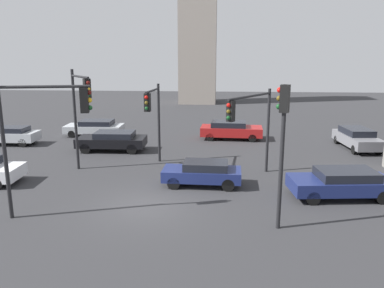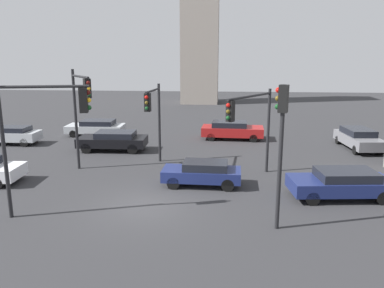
{
  "view_description": "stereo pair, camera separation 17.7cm",
  "coord_description": "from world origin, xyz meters",
  "px_view_note": "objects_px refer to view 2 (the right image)",
  "views": [
    {
      "loc": [
        3.28,
        -15.93,
        6.58
      ],
      "look_at": [
        1.75,
        4.31,
        1.85
      ],
      "focal_mm": 36.13,
      "sensor_mm": 36.0,
      "label": 1
    },
    {
      "loc": [
        3.45,
        -15.92,
        6.58
      ],
      "look_at": [
        1.75,
        4.31,
        1.85
      ],
      "focal_mm": 36.13,
      "sensor_mm": 36.0,
      "label": 2
    }
  ],
  "objects_px": {
    "traffic_light_3": "(281,131)",
    "car_5": "(203,173)",
    "car_2": "(358,138)",
    "traffic_light_1": "(42,121)",
    "car_4": "(232,130)",
    "traffic_light_2": "(250,117)",
    "car_7": "(342,183)",
    "car_0": "(11,135)",
    "car_1": "(113,140)",
    "traffic_light_4": "(81,103)",
    "car_3": "(96,127)",
    "traffic_light_0": "(154,110)"
  },
  "relations": [
    {
      "from": "traffic_light_0",
      "to": "car_4",
      "type": "relative_size",
      "value": 0.99
    },
    {
      "from": "car_2",
      "to": "car_4",
      "type": "relative_size",
      "value": 0.98
    },
    {
      "from": "traffic_light_3",
      "to": "car_4",
      "type": "relative_size",
      "value": 1.13
    },
    {
      "from": "car_1",
      "to": "car_7",
      "type": "xyz_separation_m",
      "value": [
        13.21,
        -8.05,
        -0.02
      ]
    },
    {
      "from": "traffic_light_0",
      "to": "traffic_light_2",
      "type": "bearing_deg",
      "value": 73.22
    },
    {
      "from": "traffic_light_3",
      "to": "car_2",
      "type": "bearing_deg",
      "value": -98.6
    },
    {
      "from": "car_7",
      "to": "traffic_light_1",
      "type": "bearing_deg",
      "value": 7.48
    },
    {
      "from": "car_1",
      "to": "car_7",
      "type": "height_order",
      "value": "car_1"
    },
    {
      "from": "car_1",
      "to": "car_4",
      "type": "bearing_deg",
      "value": -153.12
    },
    {
      "from": "car_4",
      "to": "car_7",
      "type": "relative_size",
      "value": 1.0
    },
    {
      "from": "traffic_light_0",
      "to": "traffic_light_4",
      "type": "bearing_deg",
      "value": -61.13
    },
    {
      "from": "car_1",
      "to": "traffic_light_1",
      "type": "bearing_deg",
      "value": 91.12
    },
    {
      "from": "car_7",
      "to": "car_0",
      "type": "bearing_deg",
      "value": -29.76
    },
    {
      "from": "traffic_light_2",
      "to": "car_3",
      "type": "distance_m",
      "value": 16.34
    },
    {
      "from": "car_3",
      "to": "car_0",
      "type": "bearing_deg",
      "value": 32.84
    },
    {
      "from": "car_0",
      "to": "car_5",
      "type": "relative_size",
      "value": 1.07
    },
    {
      "from": "traffic_light_0",
      "to": "car_2",
      "type": "bearing_deg",
      "value": 117.65
    },
    {
      "from": "traffic_light_2",
      "to": "car_4",
      "type": "height_order",
      "value": "traffic_light_2"
    },
    {
      "from": "traffic_light_0",
      "to": "car_0",
      "type": "height_order",
      "value": "traffic_light_0"
    },
    {
      "from": "car_2",
      "to": "car_5",
      "type": "distance_m",
      "value": 13.79
    },
    {
      "from": "traffic_light_3",
      "to": "car_5",
      "type": "xyz_separation_m",
      "value": [
        -3.13,
        4.75,
        -3.14
      ]
    },
    {
      "from": "car_7",
      "to": "traffic_light_4",
      "type": "bearing_deg",
      "value": -17.71
    },
    {
      "from": "traffic_light_0",
      "to": "car_3",
      "type": "xyz_separation_m",
      "value": [
        -6.46,
        8.68,
        -2.71
      ]
    },
    {
      "from": "car_2",
      "to": "car_7",
      "type": "xyz_separation_m",
      "value": [
        -4.01,
        -10.02,
        -0.04
      ]
    },
    {
      "from": "traffic_light_1",
      "to": "traffic_light_3",
      "type": "height_order",
      "value": "traffic_light_1"
    },
    {
      "from": "car_5",
      "to": "car_7",
      "type": "height_order",
      "value": "car_7"
    },
    {
      "from": "car_2",
      "to": "car_7",
      "type": "bearing_deg",
      "value": -26.93
    },
    {
      "from": "traffic_light_3",
      "to": "car_5",
      "type": "bearing_deg",
      "value": -36.48
    },
    {
      "from": "car_1",
      "to": "car_3",
      "type": "xyz_separation_m",
      "value": [
        -2.88,
        4.98,
        -0.05
      ]
    },
    {
      "from": "car_0",
      "to": "car_7",
      "type": "bearing_deg",
      "value": 155.92
    },
    {
      "from": "car_0",
      "to": "car_2",
      "type": "distance_m",
      "value": 25.43
    },
    {
      "from": "traffic_light_1",
      "to": "car_2",
      "type": "bearing_deg",
      "value": 25.36
    },
    {
      "from": "traffic_light_2",
      "to": "traffic_light_1",
      "type": "bearing_deg",
      "value": -24.91
    },
    {
      "from": "traffic_light_4",
      "to": "car_0",
      "type": "height_order",
      "value": "traffic_light_4"
    },
    {
      "from": "traffic_light_4",
      "to": "car_5",
      "type": "bearing_deg",
      "value": 38.82
    },
    {
      "from": "traffic_light_3",
      "to": "car_2",
      "type": "height_order",
      "value": "traffic_light_3"
    },
    {
      "from": "car_4",
      "to": "traffic_light_4",
      "type": "bearing_deg",
      "value": -128.22
    },
    {
      "from": "traffic_light_4",
      "to": "car_1",
      "type": "relative_size",
      "value": 1.22
    },
    {
      "from": "car_0",
      "to": "traffic_light_2",
      "type": "bearing_deg",
      "value": 156.88
    },
    {
      "from": "traffic_light_1",
      "to": "traffic_light_4",
      "type": "bearing_deg",
      "value": 83.04
    },
    {
      "from": "traffic_light_1",
      "to": "car_5",
      "type": "height_order",
      "value": "traffic_light_1"
    },
    {
      "from": "traffic_light_2",
      "to": "car_2",
      "type": "height_order",
      "value": "traffic_light_2"
    },
    {
      "from": "traffic_light_3",
      "to": "traffic_light_1",
      "type": "bearing_deg",
      "value": 17.17
    },
    {
      "from": "traffic_light_1",
      "to": "car_7",
      "type": "bearing_deg",
      "value": 0.95
    },
    {
      "from": "car_0",
      "to": "car_5",
      "type": "bearing_deg",
      "value": 150.67
    },
    {
      "from": "car_0",
      "to": "car_4",
      "type": "relative_size",
      "value": 0.88
    },
    {
      "from": "traffic_light_1",
      "to": "car_3",
      "type": "relative_size",
      "value": 1.21
    },
    {
      "from": "traffic_light_3",
      "to": "car_4",
      "type": "bearing_deg",
      "value": -64.66
    },
    {
      "from": "traffic_light_0",
      "to": "traffic_light_3",
      "type": "bearing_deg",
      "value": 43.05
    },
    {
      "from": "car_3",
      "to": "car_5",
      "type": "distance_m",
      "value": 15.19
    }
  ]
}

